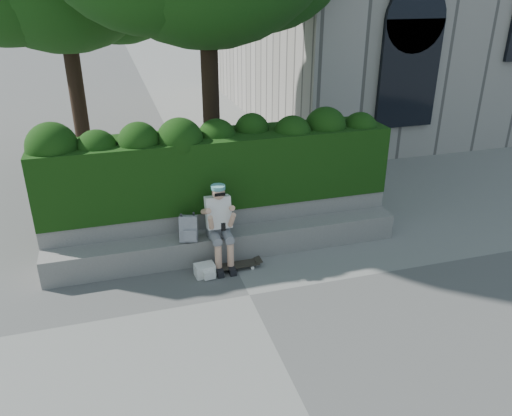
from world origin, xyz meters
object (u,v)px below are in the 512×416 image
object	(u,v)px
backpack_plaid	(189,229)
backpack_ground	(205,270)
skateboard	(234,266)
person	(219,222)

from	to	relation	value
backpack_plaid	backpack_ground	world-z (taller)	backpack_plaid
skateboard	person	bearing A→B (deg)	116.08
person	backpack_plaid	size ratio (longest dim) A/B	3.27
skateboard	backpack_ground	world-z (taller)	backpack_ground
skateboard	backpack_plaid	distance (m)	0.95
person	backpack_ground	bearing A→B (deg)	-134.86
skateboard	backpack_plaid	size ratio (longest dim) A/B	1.99
person	backpack_ground	distance (m)	0.81
backpack_ground	skateboard	bearing A→B (deg)	-0.84
person	skateboard	distance (m)	0.76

